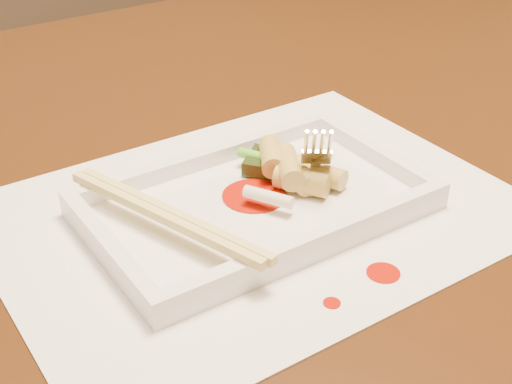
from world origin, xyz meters
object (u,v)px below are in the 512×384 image
chopstick_a (161,216)px  placemat (256,212)px  fork (316,88)px  plate_base (256,207)px  table (241,239)px

chopstick_a → placemat: bearing=-0.0°
chopstick_a → fork: size_ratio=1.34×
plate_base → fork: fork is taller
placemat → fork: fork is taller
chopstick_a → fork: 0.16m
table → fork: size_ratio=10.00×
table → placemat: 0.15m
chopstick_a → fork: fork is taller
placemat → plate_base: 0.00m
placemat → plate_base: plate_base is taller
placemat → plate_base: bearing=116.6°
plate_base → chopstick_a: chopstick_a is taller
placemat → fork: (0.07, 0.02, 0.08)m
table → chopstick_a: bearing=-142.9°
table → placemat: bearing=-115.6°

